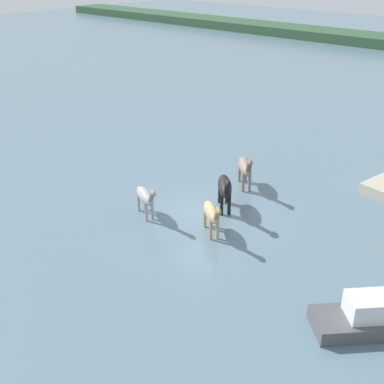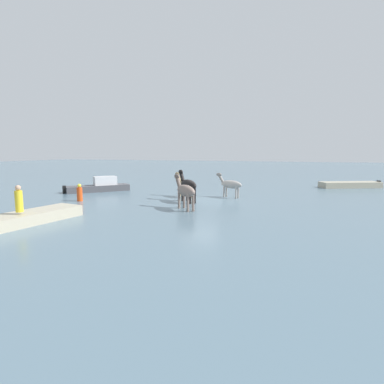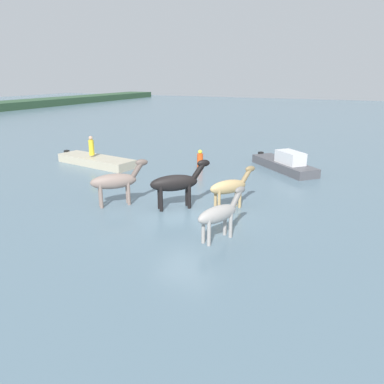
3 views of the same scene
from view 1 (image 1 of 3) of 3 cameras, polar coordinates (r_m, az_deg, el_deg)
ground_plane at (r=22.21m, az=1.34°, el=-2.27°), size 156.97×156.97×0.00m
horse_gray_outer at (r=21.52m, az=-5.38°, el=-0.55°), size 2.13×1.20×1.70m
horse_rear_stallion at (r=21.94m, az=3.81°, el=0.55°), size 2.07×2.16×2.02m
horse_dun_straggler at (r=20.08m, az=2.30°, el=-2.47°), size 1.99×1.59×1.72m
horse_chestnut_trailing at (r=24.21m, az=6.16°, el=2.87°), size 2.05×2.03×1.94m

